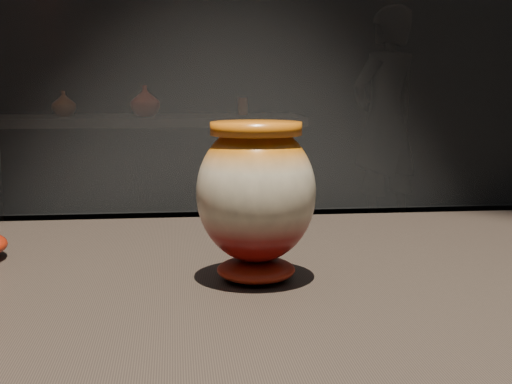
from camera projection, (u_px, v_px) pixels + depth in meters
main_vase at (256, 195)px, 0.74m from camera, size 0.15×0.15×0.17m
back_shelf at (132, 161)px, 4.21m from camera, size 2.00×0.60×0.90m
back_vase_left at (64, 104)px, 4.13m from camera, size 0.14×0.14×0.15m
back_vase_mid at (145, 101)px, 4.11m from camera, size 0.23×0.23×0.18m
back_vase_right at (243, 106)px, 4.29m from camera, size 0.06×0.06×0.10m
visitor at (385, 121)px, 5.16m from camera, size 0.71×0.62×1.63m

